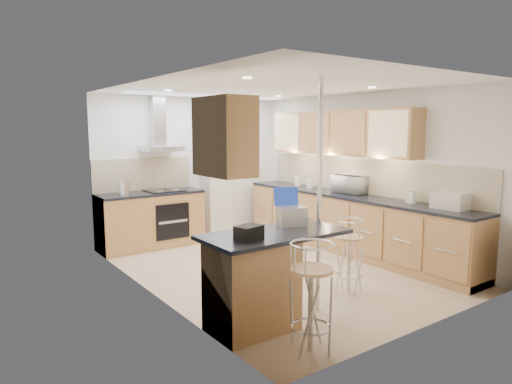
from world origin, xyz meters
TOP-DOWN VIEW (x-y plane):
  - ground at (0.00, 0.00)m, footprint 4.80×4.80m
  - room_shell at (0.32, 0.38)m, footprint 3.64×4.84m
  - right_counter at (1.50, 0.00)m, footprint 0.63×4.40m
  - back_counter at (-0.95, 2.10)m, footprint 1.70×0.63m
  - peninsula at (-1.12, -1.45)m, footprint 1.47×0.72m
  - microwave at (1.63, 0.10)m, footprint 0.41×0.56m
  - laptop at (-0.77, -1.29)m, footprint 0.34×0.30m
  - bag at (-1.50, -1.55)m, footprint 0.27×0.23m
  - bar_stool_near at (-1.22, -2.10)m, footprint 0.43×0.43m
  - bar_stool_end at (0.15, -1.27)m, footprint 0.52×0.52m
  - jar_a at (1.56, 1.32)m, footprint 0.15×0.15m
  - jar_b at (1.50, 0.94)m, footprint 0.13×0.13m
  - jar_c at (1.61, -1.04)m, footprint 0.17×0.17m
  - jar_d at (1.58, -1.09)m, footprint 0.10×0.10m
  - bread_bin at (1.62, -1.64)m, footprint 0.35×0.43m
  - kettle at (-1.44, 1.95)m, footprint 0.16×0.16m

SIDE VIEW (x-z plane):
  - ground at x=0.00m, z-range 0.00..0.00m
  - bar_stool_end at x=0.15m, z-range 0.00..0.90m
  - back_counter at x=-0.95m, z-range 0.00..0.92m
  - right_counter at x=1.50m, z-range 0.00..0.92m
  - peninsula at x=-1.12m, z-range 0.01..0.95m
  - bar_stool_near at x=-1.22m, z-range 0.00..0.99m
  - jar_b at x=1.50m, z-range 0.92..1.07m
  - jar_d at x=1.58m, z-range 0.92..1.08m
  - jar_a at x=1.56m, z-range 0.92..1.08m
  - bag at x=-1.50m, z-range 0.94..1.07m
  - jar_c at x=1.61m, z-range 0.92..1.10m
  - bread_bin at x=1.62m, z-range 0.92..1.14m
  - laptop at x=-0.77m, z-range 0.94..1.13m
  - kettle at x=-1.44m, z-range 0.92..1.16m
  - microwave at x=1.63m, z-range 0.92..1.21m
  - room_shell at x=0.32m, z-range 0.29..2.80m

